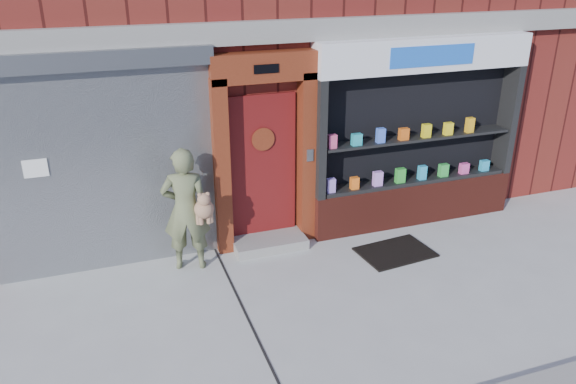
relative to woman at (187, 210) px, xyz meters
name	(u,v)px	position (x,y,z in m)	size (l,w,h in m)	color
ground	(364,297)	(1.98, -1.53, -0.89)	(80.00, 80.00, 0.00)	#9E9E99
shutter_bay	(100,151)	(-1.02, 0.40, 0.83)	(3.10, 0.30, 3.04)	gray
red_door_bay	(265,153)	(1.23, 0.33, 0.56)	(1.52, 0.58, 2.90)	#5D2010
pharmacy_bay	(416,142)	(3.73, 0.29, 0.48)	(3.50, 0.41, 3.00)	#591D15
woman	(187,210)	(0.00, 0.00, 0.00)	(0.73, 0.56, 1.78)	#5E6542
doormat	(395,252)	(2.95, -0.63, -0.88)	(1.06, 0.74, 0.03)	black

